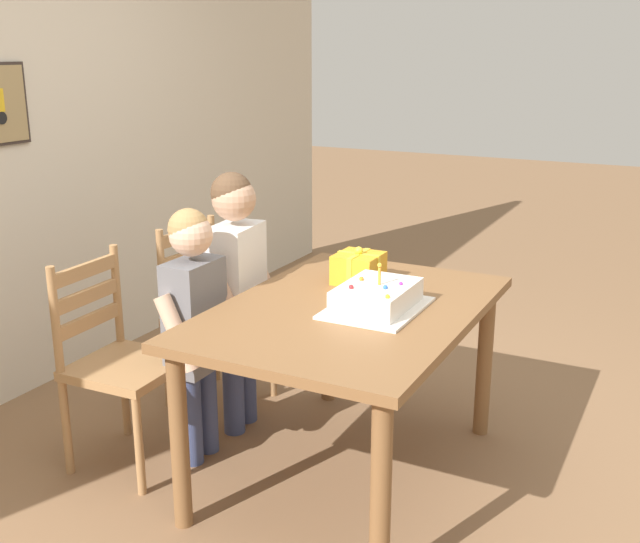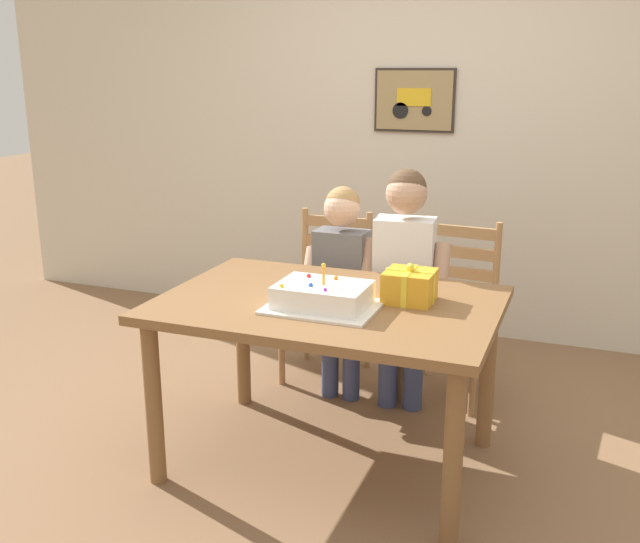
{
  "view_description": "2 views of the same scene",
  "coord_description": "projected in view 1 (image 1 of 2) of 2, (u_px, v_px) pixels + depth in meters",
  "views": [
    {
      "loc": [
        -2.64,
        -1.22,
        1.75
      ],
      "look_at": [
        0.0,
        0.14,
        0.88
      ],
      "focal_mm": 43.01,
      "sensor_mm": 36.0,
      "label": 1
    },
    {
      "loc": [
        1.0,
        -2.69,
        1.69
      ],
      "look_at": [
        -0.08,
        0.11,
        0.84
      ],
      "focal_mm": 40.67,
      "sensor_mm": 36.0,
      "label": 2
    }
  ],
  "objects": [
    {
      "name": "gift_box_red_large",
      "position": [
        359.0,
        268.0,
        3.37
      ],
      "size": [
        0.21,
        0.2,
        0.17
      ],
      "color": "gold",
      "rests_on": "dining_table"
    },
    {
      "name": "chair_right",
      "position": [
        212.0,
        313.0,
        3.85
      ],
      "size": [
        0.45,
        0.45,
        0.92
      ],
      "color": "#A87A4C",
      "rests_on": "ground"
    },
    {
      "name": "back_wall",
      "position": [
        1.0,
        144.0,
        3.75
      ],
      "size": [
        6.4,
        0.11,
        2.6
      ],
      "color": "beige",
      "rests_on": "ground"
    },
    {
      "name": "ground_plane",
      "position": [
        348.0,
        473.0,
        3.28
      ],
      "size": [
        20.0,
        20.0,
        0.0
      ],
      "primitive_type": "plane",
      "color": "#846042"
    },
    {
      "name": "child_younger",
      "position": [
        195.0,
        311.0,
        3.23
      ],
      "size": [
        0.4,
        0.23,
        1.13
      ],
      "color": "#38426B",
      "rests_on": "ground"
    },
    {
      "name": "birthday_cake",
      "position": [
        377.0,
        298.0,
        3.02
      ],
      "size": [
        0.44,
        0.34,
        0.19
      ],
      "color": "white",
      "rests_on": "dining_table"
    },
    {
      "name": "child_older",
      "position": [
        237.0,
        277.0,
        3.49
      ],
      "size": [
        0.46,
        0.27,
        1.23
      ],
      "color": "#38426B",
      "rests_on": "ground"
    },
    {
      "name": "chair_left",
      "position": [
        119.0,
        361.0,
        3.26
      ],
      "size": [
        0.43,
        0.43,
        0.92
      ],
      "color": "#A87A4C",
      "rests_on": "ground"
    },
    {
      "name": "dining_table",
      "position": [
        350.0,
        329.0,
        3.1
      ],
      "size": [
        1.39,
        0.97,
        0.75
      ],
      "color": "brown",
      "rests_on": "ground"
    }
  ]
}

